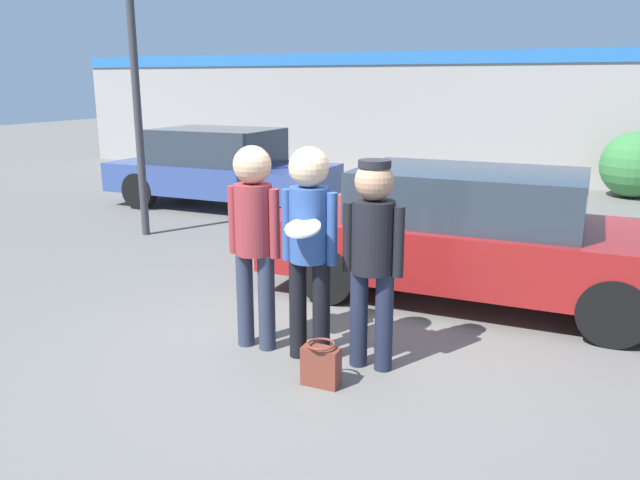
{
  "coord_description": "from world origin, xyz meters",
  "views": [
    {
      "loc": [
        2.19,
        -4.78,
        2.33
      ],
      "look_at": [
        0.08,
        -0.01,
        1.01
      ],
      "focal_mm": 35.0,
      "sensor_mm": 36.0,
      "label": 1
    }
  ],
  "objects_px": {
    "parked_car_near": "(473,235)",
    "parked_car_far": "(221,168)",
    "person_right": "(373,246)",
    "shrub": "(635,165)",
    "person_left": "(254,229)",
    "street_lamp": "(147,14)",
    "person_middle_with_frisbee": "(309,234)",
    "handbag": "(321,365)"
  },
  "relations": [
    {
      "from": "parked_car_near",
      "to": "parked_car_far",
      "type": "relative_size",
      "value": 1.06
    },
    {
      "from": "person_right",
      "to": "shrub",
      "type": "xyz_separation_m",
      "value": [
        2.31,
        9.69,
        -0.38
      ]
    },
    {
      "from": "person_left",
      "to": "person_right",
      "type": "relative_size",
      "value": 1.04
    },
    {
      "from": "parked_car_far",
      "to": "person_right",
      "type": "bearing_deg",
      "value": -47.81
    },
    {
      "from": "parked_car_near",
      "to": "street_lamp",
      "type": "bearing_deg",
      "value": 169.5
    },
    {
      "from": "parked_car_near",
      "to": "shrub",
      "type": "bearing_deg",
      "value": 76.06
    },
    {
      "from": "person_right",
      "to": "person_middle_with_frisbee",
      "type": "bearing_deg",
      "value": -174.46
    },
    {
      "from": "shrub",
      "to": "person_left",
      "type": "bearing_deg",
      "value": -109.23
    },
    {
      "from": "parked_car_far",
      "to": "person_middle_with_frisbee",
      "type": "bearing_deg",
      "value": -51.34
    },
    {
      "from": "parked_car_far",
      "to": "shrub",
      "type": "distance_m",
      "value": 8.4
    },
    {
      "from": "parked_car_far",
      "to": "street_lamp",
      "type": "height_order",
      "value": "street_lamp"
    },
    {
      "from": "handbag",
      "to": "street_lamp",
      "type": "bearing_deg",
      "value": 140.7
    },
    {
      "from": "person_left",
      "to": "parked_car_near",
      "type": "bearing_deg",
      "value": 54.67
    },
    {
      "from": "person_right",
      "to": "parked_car_far",
      "type": "height_order",
      "value": "person_right"
    },
    {
      "from": "person_right",
      "to": "parked_car_near",
      "type": "bearing_deg",
      "value": 78.62
    },
    {
      "from": "person_left",
      "to": "parked_car_far",
      "type": "height_order",
      "value": "person_left"
    },
    {
      "from": "street_lamp",
      "to": "handbag",
      "type": "height_order",
      "value": "street_lamp"
    },
    {
      "from": "person_right",
      "to": "street_lamp",
      "type": "xyz_separation_m",
      "value": [
        -4.5,
        3.01,
        2.22
      ]
    },
    {
      "from": "person_middle_with_frisbee",
      "to": "person_right",
      "type": "relative_size",
      "value": 1.05
    },
    {
      "from": "parked_car_far",
      "to": "shrub",
      "type": "height_order",
      "value": "parked_car_far"
    },
    {
      "from": "person_middle_with_frisbee",
      "to": "shrub",
      "type": "relative_size",
      "value": 1.35
    },
    {
      "from": "person_right",
      "to": "street_lamp",
      "type": "bearing_deg",
      "value": 146.21
    },
    {
      "from": "parked_car_far",
      "to": "parked_car_near",
      "type": "bearing_deg",
      "value": -32.03
    },
    {
      "from": "person_left",
      "to": "handbag",
      "type": "relative_size",
      "value": 5.09
    },
    {
      "from": "street_lamp",
      "to": "person_right",
      "type": "bearing_deg",
      "value": -33.79
    },
    {
      "from": "person_right",
      "to": "parked_car_near",
      "type": "xyz_separation_m",
      "value": [
        0.42,
        2.1,
        -0.34
      ]
    },
    {
      "from": "parked_car_far",
      "to": "handbag",
      "type": "relative_size",
      "value": 11.92
    },
    {
      "from": "parked_car_near",
      "to": "parked_car_far",
      "type": "distance_m",
      "value": 6.34
    },
    {
      "from": "person_left",
      "to": "street_lamp",
      "type": "distance_m",
      "value": 5.07
    },
    {
      "from": "person_left",
      "to": "handbag",
      "type": "bearing_deg",
      "value": -28.18
    },
    {
      "from": "parked_car_far",
      "to": "street_lamp",
      "type": "xyz_separation_m",
      "value": [
        0.45,
        -2.45,
        2.53
      ]
    },
    {
      "from": "person_left",
      "to": "person_middle_with_frisbee",
      "type": "distance_m",
      "value": 0.54
    },
    {
      "from": "person_left",
      "to": "person_middle_with_frisbee",
      "type": "xyz_separation_m",
      "value": [
        0.54,
        -0.03,
        0.01
      ]
    },
    {
      "from": "shrub",
      "to": "handbag",
      "type": "relative_size",
      "value": 3.79
    },
    {
      "from": "shrub",
      "to": "handbag",
      "type": "xyz_separation_m",
      "value": [
        -2.56,
        -10.16,
        -0.5
      ]
    },
    {
      "from": "parked_car_near",
      "to": "parked_car_far",
      "type": "xyz_separation_m",
      "value": [
        -5.37,
        3.36,
        0.02
      ]
    },
    {
      "from": "person_left",
      "to": "parked_car_far",
      "type": "bearing_deg",
      "value": 125.2
    },
    {
      "from": "parked_car_near",
      "to": "handbag",
      "type": "distance_m",
      "value": 2.71
    },
    {
      "from": "person_left",
      "to": "parked_car_far",
      "type": "relative_size",
      "value": 0.43
    },
    {
      "from": "person_middle_with_frisbee",
      "to": "parked_car_far",
      "type": "height_order",
      "value": "person_middle_with_frisbee"
    },
    {
      "from": "person_right",
      "to": "shrub",
      "type": "distance_m",
      "value": 9.97
    },
    {
      "from": "person_middle_with_frisbee",
      "to": "street_lamp",
      "type": "bearing_deg",
      "value": 142.27
    }
  ]
}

